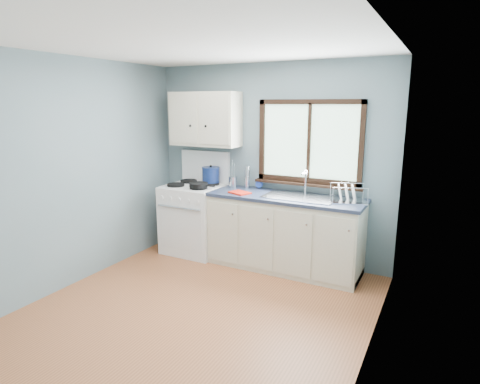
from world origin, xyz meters
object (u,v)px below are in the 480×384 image
at_px(gas_range, 195,216).
at_px(skillet, 199,185).
at_px(thermos, 247,177).
at_px(stockpot, 211,175).
at_px(dish_rack, 347,197).
at_px(base_cabinets, 284,236).
at_px(sink, 299,202).
at_px(utensil_crock, 233,182).

distance_m(gas_range, skillet, 0.55).
bearing_deg(thermos, stockpot, -173.90).
bearing_deg(skillet, dish_rack, 7.73).
relative_size(base_cabinets, skillet, 5.06).
xyz_separation_m(gas_range, stockpot, (0.18, 0.15, 0.57)).
height_order(sink, dish_rack, sink).
height_order(utensil_crock, dish_rack, utensil_crock).
relative_size(skillet, stockpot, 1.28).
distance_m(gas_range, stockpot, 0.62).
xyz_separation_m(gas_range, thermos, (0.69, 0.21, 0.57)).
height_order(base_cabinets, utensil_crock, utensil_crock).
xyz_separation_m(gas_range, dish_rack, (2.03, 0.06, 0.48)).
xyz_separation_m(base_cabinets, thermos, (-0.61, 0.19, 0.65)).
xyz_separation_m(skillet, dish_rack, (1.84, 0.23, -0.01)).
height_order(skillet, stockpot, stockpot).
bearing_deg(thermos, utensil_crock, -172.02).
relative_size(gas_range, sink, 1.62).
distance_m(base_cabinets, thermos, 0.92).
relative_size(utensil_crock, thermos, 1.22).
bearing_deg(base_cabinets, utensil_crock, 168.46).
bearing_deg(sink, utensil_crock, 170.51).
relative_size(gas_range, utensil_crock, 3.88).
bearing_deg(utensil_crock, base_cabinets, -11.54).
bearing_deg(gas_range, stockpot, 41.32).
bearing_deg(utensil_crock, sink, -9.49).
distance_m(utensil_crock, dish_rack, 1.54).
xyz_separation_m(sink, stockpot, (-1.31, 0.14, 0.21)).
bearing_deg(utensil_crock, gas_range, -159.93).
xyz_separation_m(skillet, stockpot, (-0.02, 0.33, 0.08)).
relative_size(sink, utensil_crock, 2.40).
xyz_separation_m(skillet, thermos, (0.50, 0.38, 0.08)).
bearing_deg(stockpot, dish_rack, -2.82).
bearing_deg(stockpot, thermos, 6.10).
bearing_deg(skillet, base_cabinets, 10.15).
xyz_separation_m(stockpot, utensil_crock, (0.32, 0.03, -0.07)).
relative_size(stockpot, dish_rack, 0.61).
relative_size(utensil_crock, dish_rack, 0.75).
distance_m(sink, thermos, 0.84).
bearing_deg(gas_range, dish_rack, 1.78).
relative_size(base_cabinets, utensil_crock, 5.28).
bearing_deg(stockpot, gas_range, -138.68).
distance_m(stockpot, dish_rack, 1.86).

